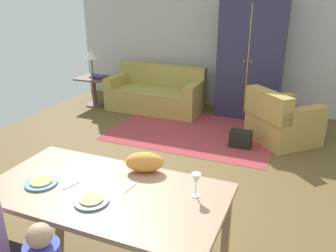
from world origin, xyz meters
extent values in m
cube|color=brown|center=(0.00, 0.45, -0.01)|extent=(6.82, 6.10, 0.02)
cube|color=#BAB3AF|center=(0.00, 3.55, 1.35)|extent=(6.82, 0.10, 2.70)
cube|color=#A57C5F|center=(-0.03, -1.16, 0.74)|extent=(1.83, 0.95, 0.04)
cube|color=#A57C5F|center=(-0.89, -0.74, 0.36)|extent=(0.06, 0.06, 0.72)
cube|color=#A57C5F|center=(0.83, -0.74, 0.36)|extent=(0.06, 0.06, 0.72)
cylinder|color=teal|center=(-0.53, -1.28, 0.77)|extent=(0.25, 0.25, 0.02)
cylinder|color=#E59548|center=(-0.53, -1.28, 0.78)|extent=(0.17, 0.17, 0.01)
cylinder|color=teal|center=(-0.03, -1.34, 0.77)|extent=(0.25, 0.25, 0.02)
cylinder|color=#DC984E|center=(-0.03, -1.34, 0.78)|extent=(0.17, 0.17, 0.01)
cylinder|color=silver|center=(0.63, -0.98, 0.76)|extent=(0.06, 0.06, 0.01)
cylinder|color=silver|center=(0.63, -0.98, 0.81)|extent=(0.01, 0.01, 0.09)
cone|color=silver|center=(0.63, -0.98, 0.90)|extent=(0.07, 0.07, 0.09)
cube|color=silver|center=(-0.30, -1.21, 0.76)|extent=(0.06, 0.15, 0.01)
cube|color=silver|center=(0.14, -1.06, 0.76)|extent=(0.03, 0.17, 0.01)
sphere|color=tan|center=(-0.03, -1.85, 0.85)|extent=(0.15, 0.15, 0.15)
ellipsoid|color=orange|center=(0.12, -0.78, 0.84)|extent=(0.36, 0.26, 0.17)
cube|color=#9E363C|center=(-0.36, 1.97, 0.00)|extent=(2.60, 1.80, 0.01)
cube|color=#A89446|center=(-1.41, 2.77, 0.21)|extent=(1.79, 0.84, 0.42)
cube|color=#A89446|center=(-1.41, 3.11, 0.62)|extent=(1.79, 0.20, 0.40)
cube|color=#A89446|center=(-2.22, 2.77, 0.52)|extent=(0.18, 0.84, 0.20)
cube|color=#A89446|center=(-0.61, 2.77, 0.52)|extent=(0.18, 0.84, 0.20)
cube|color=#B28C45|center=(1.02, 2.17, 0.21)|extent=(1.20, 1.19, 0.42)
cube|color=#B28C45|center=(0.78, 1.93, 0.62)|extent=(0.75, 0.74, 0.40)
cube|color=#B28C45|center=(1.26, 1.94, 0.52)|extent=(0.72, 0.72, 0.20)
cube|color=#B28C45|center=(0.78, 2.41, 0.52)|extent=(0.72, 0.72, 0.20)
cube|color=#2E2D4A|center=(0.28, 3.16, 1.05)|extent=(1.10, 0.56, 2.10)
cube|color=gold|center=(0.28, 2.88, 1.05)|extent=(0.02, 0.01, 1.89)
sphere|color=gold|center=(0.22, 2.87, 1.05)|extent=(0.04, 0.04, 0.04)
sphere|color=gold|center=(0.34, 2.87, 1.05)|extent=(0.04, 0.04, 0.04)
cube|color=brown|center=(-2.67, 2.57, 0.56)|extent=(0.56, 0.56, 0.03)
cylinder|color=brown|center=(-2.67, 2.57, 0.27)|extent=(0.08, 0.08, 0.55)
cylinder|color=brown|center=(-2.67, 2.57, 0.01)|extent=(0.36, 0.36, 0.03)
cylinder|color=#513E3E|center=(-2.67, 2.57, 0.59)|extent=(0.16, 0.16, 0.02)
cylinder|color=#513E3E|center=(-2.67, 2.57, 0.77)|extent=(0.02, 0.02, 0.34)
cone|color=beige|center=(-2.67, 2.57, 1.03)|extent=(0.26, 0.26, 0.18)
cube|color=#A43834|center=(-2.51, 2.59, 0.59)|extent=(0.22, 0.16, 0.03)
cube|color=navy|center=(-2.52, 2.53, 0.62)|extent=(0.22, 0.16, 0.03)
cube|color=black|center=(0.47, 1.67, 0.13)|extent=(0.32, 0.16, 0.26)
camera|label=1|loc=(1.29, -3.08, 2.17)|focal=37.15mm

